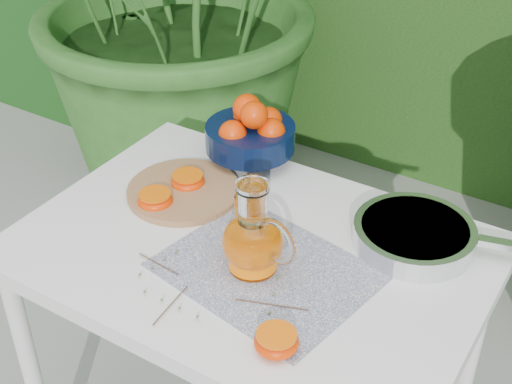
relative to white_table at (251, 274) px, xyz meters
The scene contains 9 objects.
white_table is the anchor object (origin of this frame).
placemat 0.12m from the white_table, 37.70° to the right, with size 0.42×0.32×0.00m, color #0D1A4C.
cutting_board 0.27m from the white_table, 161.08° to the left, with size 0.27×0.27×0.02m, color #9F6A47.
fruit_bowl 0.39m from the white_table, 122.06° to the left, with size 0.29×0.29×0.18m.
juice_pitcher 0.18m from the white_table, 53.71° to the right, with size 0.19×0.15×0.21m.
juice_tumbler 0.14m from the white_table, 125.74° to the left, with size 0.07×0.07×0.10m.
saute_pan 0.37m from the white_table, 32.81° to the left, with size 0.48×0.32×0.05m.
orange_halves 0.15m from the white_table, 159.68° to the right, with size 0.57×0.45×0.04m.
thyme_sprigs 0.20m from the white_table, 90.66° to the right, with size 0.39×0.24×0.01m.
Camera 1 is at (0.60, -1.00, 1.71)m, focal length 50.00 mm.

